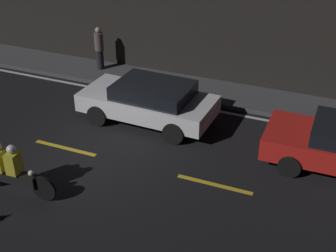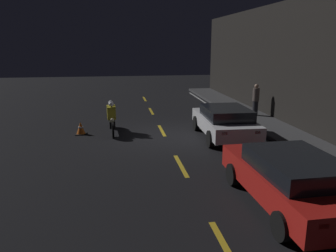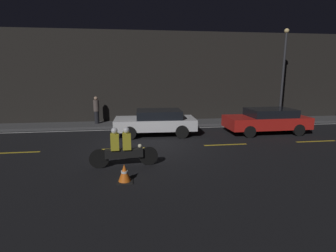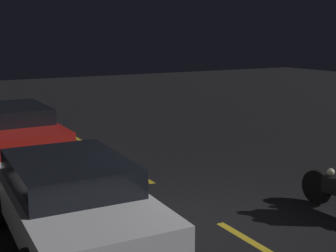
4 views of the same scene
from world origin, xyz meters
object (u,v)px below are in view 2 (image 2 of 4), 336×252
object	(u,v)px
pedestrian	(256,99)
motorcycle	(112,118)
sedan_white	(225,121)
traffic_cone_near	(81,128)
taxi_red	(291,178)

from	to	relation	value
pedestrian	motorcycle	bearing A→B (deg)	-76.44
sedan_white	traffic_cone_near	distance (m)	6.18
motorcycle	pedestrian	distance (m)	7.69
sedan_white	traffic_cone_near	bearing A→B (deg)	77.88
traffic_cone_near	pedestrian	distance (m)	9.04
traffic_cone_near	taxi_red	bearing A→B (deg)	36.89
motorcycle	traffic_cone_near	size ratio (longest dim) A/B	4.29
traffic_cone_near	sedan_white	bearing A→B (deg)	76.03
sedan_white	taxi_red	world-z (taller)	taxi_red
motorcycle	traffic_cone_near	xyz separation A→B (m)	(0.10, -1.34, -0.39)
sedan_white	pedestrian	size ratio (longest dim) A/B	2.56
sedan_white	taxi_red	xyz separation A→B (m)	(6.00, -0.37, -0.00)
sedan_white	traffic_cone_near	world-z (taller)	sedan_white
sedan_white	motorcycle	xyz separation A→B (m)	(-1.59, -4.65, -0.07)
sedan_white	pedestrian	world-z (taller)	pedestrian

